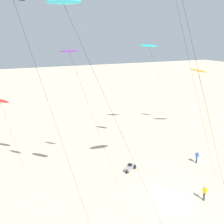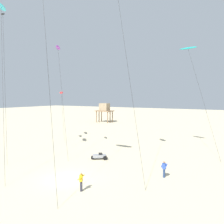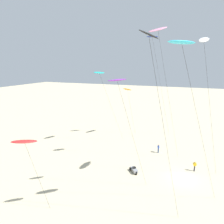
{
  "view_description": "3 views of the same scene",
  "coord_description": "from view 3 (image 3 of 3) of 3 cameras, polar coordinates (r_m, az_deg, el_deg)",
  "views": [
    {
      "loc": [
        -15.38,
        -18.5,
        16.32
      ],
      "look_at": [
        -2.7,
        8.72,
        7.57
      ],
      "focal_mm": 41.35,
      "sensor_mm": 36.0,
      "label": 1
    },
    {
      "loc": [
        14.53,
        -15.97,
        8.07
      ],
      "look_at": [
        -0.0,
        8.84,
        6.05
      ],
      "focal_mm": 35.31,
      "sensor_mm": 36.0,
      "label": 2
    },
    {
      "loc": [
        -31.39,
        -1.45,
        16.86
      ],
      "look_at": [
        -3.56,
        9.95,
        10.07
      ],
      "focal_mm": 34.93,
      "sensor_mm": 36.0,
      "label": 3
    }
  ],
  "objects": [
    {
      "name": "ground_plane",
      "position": [
        35.66,
        17.95,
        -16.17
      ],
      "size": [
        260.0,
        260.0,
        0.0
      ],
      "primitive_type": "plane",
      "color": "beige"
    },
    {
      "name": "kite_cyan",
      "position": [
        21.3,
        17.89,
        16.55
      ],
      "size": [
        8.13,
        6.1,
        18.91
      ],
      "color": "#33BFE0",
      "rests_on": "ground"
    },
    {
      "name": "kite_orange",
      "position": [
        49.56,
        4.05,
        5.88
      ],
      "size": [
        3.81,
        2.36,
        11.53
      ],
      "color": "orange",
      "rests_on": "ground"
    },
    {
      "name": "kite_navy",
      "position": [
        47.24,
        10.59,
        18.44
      ],
      "size": [
        6.5,
        5.03,
        22.23
      ],
      "color": "navy",
      "rests_on": "ground"
    },
    {
      "name": "kite_purple",
      "position": [
        25.12,
        1.52,
        7.81
      ],
      "size": [
        5.15,
        3.98,
        15.18
      ],
      "color": "purple",
      "rests_on": "ground"
    },
    {
      "name": "kite_red",
      "position": [
        24.81,
        -21.93,
        -7.29
      ],
      "size": [
        3.0,
        2.39,
        9.15
      ],
      "color": "red",
      "rests_on": "ground"
    },
    {
      "name": "kite_pink",
      "position": [
        34.77,
        12.03,
        19.96
      ],
      "size": [
        6.41,
        5.1,
        22.26
      ],
      "color": "pink",
      "rests_on": "ground"
    },
    {
      "name": "kite_white",
      "position": [
        29.99,
        22.97,
        16.84
      ],
      "size": [
        6.66,
        4.32,
        20.25
      ],
      "color": "white",
      "rests_on": "ground"
    },
    {
      "name": "kite_teal",
      "position": [
        43.44,
        -3.32,
        10.08
      ],
      "size": [
        6.42,
        4.33,
        15.34
      ],
      "color": "teal",
      "rests_on": "ground"
    },
    {
      "name": "kite_black",
      "position": [
        18.67,
        9.96,
        17.38
      ],
      "size": [
        5.34,
        3.89,
        19.52
      ],
      "color": "black",
      "rests_on": "ground"
    },
    {
      "name": "kite_flyer_nearest",
      "position": [
        43.17,
        12.04,
        -9.29
      ],
      "size": [
        0.56,
        0.54,
        1.67
      ],
      "color": "navy",
      "rests_on": "ground"
    },
    {
      "name": "kite_flyer_middle",
      "position": [
        37.95,
        20.82,
        -13.06
      ],
      "size": [
        0.65,
        0.67,
        1.67
      ],
      "color": "#33333D",
      "rests_on": "ground"
    },
    {
      "name": "beach_buggy",
      "position": [
        35.7,
        5.84,
        -14.76
      ],
      "size": [
        1.98,
        1.81,
        0.82
      ],
      "color": "gray",
      "rests_on": "ground"
    }
  ]
}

